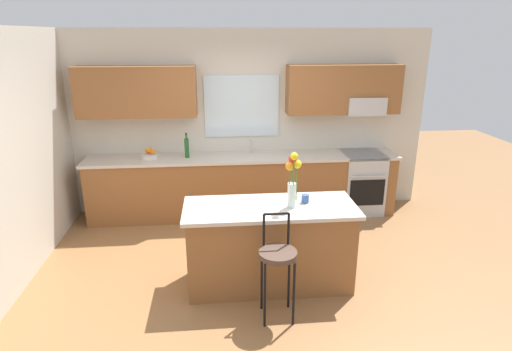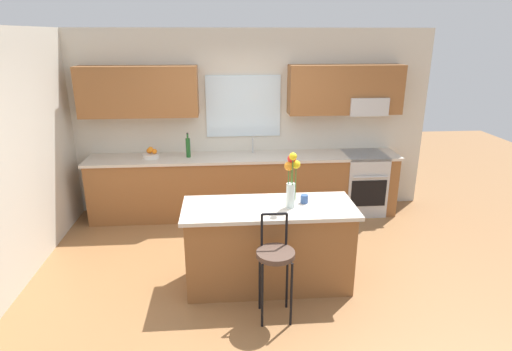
% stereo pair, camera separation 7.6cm
% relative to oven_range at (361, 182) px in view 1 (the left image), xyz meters
% --- Properties ---
extents(ground_plane, '(14.00, 14.00, 0.00)m').
position_rel_oven_range_xyz_m(ground_plane, '(-1.80, -1.68, -0.46)').
color(ground_plane, olive).
extents(wall_left, '(0.12, 4.60, 2.70)m').
position_rel_oven_range_xyz_m(wall_left, '(-4.36, -1.38, 0.89)').
color(wall_left, beige).
rests_on(wall_left, ground).
extents(back_wall_assembly, '(5.60, 0.50, 2.70)m').
position_rel_oven_range_xyz_m(back_wall_assembly, '(-1.76, 0.31, 1.05)').
color(back_wall_assembly, beige).
rests_on(back_wall_assembly, ground).
extents(counter_run, '(4.56, 0.64, 0.92)m').
position_rel_oven_range_xyz_m(counter_run, '(-1.79, 0.02, 0.01)').
color(counter_run, brown).
rests_on(counter_run, ground).
extents(sink_faucet, '(0.02, 0.13, 0.23)m').
position_rel_oven_range_xyz_m(sink_faucet, '(-1.67, 0.17, 0.60)').
color(sink_faucet, '#B7BABC').
rests_on(sink_faucet, counter_run).
extents(oven_range, '(0.60, 0.64, 0.92)m').
position_rel_oven_range_xyz_m(oven_range, '(0.00, 0.00, 0.00)').
color(oven_range, '#B7BABC').
rests_on(oven_range, ground).
extents(kitchen_island, '(1.80, 0.73, 0.92)m').
position_rel_oven_range_xyz_m(kitchen_island, '(-1.64, -1.89, 0.00)').
color(kitchen_island, brown).
rests_on(kitchen_island, ground).
extents(bar_stool_near, '(0.36, 0.36, 1.04)m').
position_rel_oven_range_xyz_m(bar_stool_near, '(-1.64, -2.47, 0.18)').
color(bar_stool_near, black).
rests_on(bar_stool_near, ground).
extents(flower_vase, '(0.16, 0.14, 0.60)m').
position_rel_oven_range_xyz_m(flower_vase, '(-1.42, -1.94, 0.79)').
color(flower_vase, silver).
rests_on(flower_vase, kitchen_island).
extents(mug_ceramic, '(0.08, 0.08, 0.09)m').
position_rel_oven_range_xyz_m(mug_ceramic, '(-1.26, -1.83, 0.51)').
color(mug_ceramic, '#33518C').
rests_on(mug_ceramic, kitchen_island).
extents(fruit_bowl_oranges, '(0.24, 0.24, 0.16)m').
position_rel_oven_range_xyz_m(fruit_bowl_oranges, '(-3.14, 0.03, 0.51)').
color(fruit_bowl_oranges, silver).
rests_on(fruit_bowl_oranges, counter_run).
extents(bottle_olive_oil, '(0.06, 0.06, 0.36)m').
position_rel_oven_range_xyz_m(bottle_olive_oil, '(-2.61, 0.02, 0.61)').
color(bottle_olive_oil, '#1E5923').
rests_on(bottle_olive_oil, counter_run).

